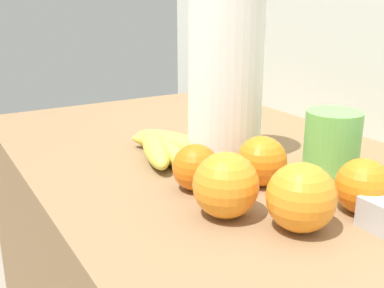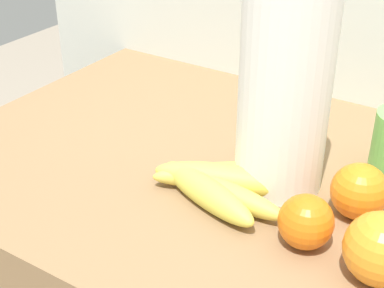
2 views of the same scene
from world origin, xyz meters
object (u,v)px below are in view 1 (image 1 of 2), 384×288
orange_right (196,167)px  orange_back_right (363,186)px  banana_bunch (171,147)px  paper_towel_roll (225,77)px  orange_center (262,161)px  orange_back_left (226,185)px  orange_front (301,197)px  mug (332,143)px

orange_right → orange_back_right: bearing=40.2°
banana_bunch → orange_right: 0.14m
orange_right → paper_towel_roll: 0.17m
orange_center → paper_towel_roll: (-0.12, 0.02, 0.10)m
banana_bunch → orange_back_left: orange_back_left is taller
orange_back_left → orange_front: same height
orange_right → banana_bunch: bearing=165.9°
orange_back_left → orange_right: 0.09m
orange_center → orange_back_left: 0.12m
banana_bunch → orange_back_left: 0.23m
orange_back_left → orange_right: size_ratio=1.24×
mug → banana_bunch: bearing=-137.0°
orange_right → mug: mug is taller
orange_back_left → orange_back_right: (0.08, 0.15, -0.01)m
banana_bunch → orange_front: (0.30, 0.01, 0.02)m
orange_right → paper_towel_roll: size_ratio=0.22×
orange_back_right → mug: bearing=150.3°
orange_back_left → paper_towel_roll: (-0.18, 0.12, 0.10)m
orange_back_right → paper_towel_roll: (-0.25, -0.04, 0.10)m
orange_back_right → paper_towel_roll: 0.28m
orange_center → orange_back_left: (0.06, -0.10, 0.00)m
orange_front → orange_back_right: 0.10m
orange_center → orange_front: size_ratio=0.89×
orange_right → orange_back_left: bearing=-7.2°
orange_back_left → orange_back_right: size_ratio=1.17×
banana_bunch → orange_center: bearing=18.5°
banana_bunch → orange_right: size_ratio=3.08×
orange_right → mug: bearing=76.0°
orange_front → orange_back_right: size_ratio=1.16×
orange_back_left → orange_right: bearing=172.8°
orange_back_right → mug: size_ratio=0.72×
orange_front → mug: bearing=123.9°
orange_center → orange_front: 0.14m
orange_center → orange_back_left: orange_back_left is taller
orange_back_left → orange_front: size_ratio=1.01×
orange_center → paper_towel_roll: size_ratio=0.24×
orange_center → orange_back_right: (0.14, 0.05, -0.00)m
orange_front → paper_towel_roll: bearing=165.8°
orange_back_left → orange_back_right: 0.17m
orange_right → paper_towel_roll: paper_towel_roll is taller
mug → orange_right: bearing=-104.0°
orange_center → orange_back_right: 0.15m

